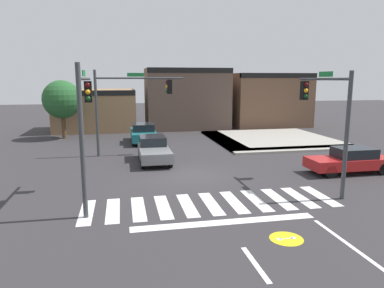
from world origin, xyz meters
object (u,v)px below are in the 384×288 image
roadside_tree (62,100)px  traffic_signal_southeast (326,108)px  traffic_signal_northwest (130,97)px  car_teal (143,133)px  car_gray (154,149)px  traffic_signal_southwest (85,111)px  car_red (350,160)px

roadside_tree → traffic_signal_southeast: bearing=-50.7°
traffic_signal_northwest → car_teal: bearing=76.9°
car_teal → roadside_tree: 7.87m
traffic_signal_northwest → car_gray: bearing=-59.3°
traffic_signal_southwest → traffic_signal_northwest: 9.54m
car_gray → car_red: (10.35, -4.92, -0.05)m
car_teal → traffic_signal_southeast: bearing=28.3°
traffic_signal_southwest → roadside_tree: size_ratio=1.13×
traffic_signal_southeast → traffic_signal_northwest: bearing=43.0°
traffic_signal_southeast → traffic_signal_northwest: 12.71m
roadside_tree → traffic_signal_northwest: bearing=-55.5°
car_gray → roadside_tree: bearing=-146.3°
traffic_signal_southeast → roadside_tree: 22.44m
traffic_signal_southeast → traffic_signal_northwest: size_ratio=0.93×
traffic_signal_southeast → traffic_signal_northwest: traffic_signal_northwest is taller
traffic_signal_southwest → car_red: size_ratio=1.23×
traffic_signal_southwest → roadside_tree: bearing=11.5°
car_gray → car_teal: (-0.23, 7.00, 0.02)m
car_teal → traffic_signal_northwest: bearing=-13.1°
traffic_signal_southwest → car_red: bearing=-81.0°
traffic_signal_northwest → car_red: size_ratio=1.28×
traffic_signal_southwest → traffic_signal_southeast: traffic_signal_southwest is taller
car_teal → car_red: car_teal is taller
car_teal → roadside_tree: roadside_tree is taller
traffic_signal_northwest → roadside_tree: bearing=124.5°
traffic_signal_southeast → roadside_tree: (-14.21, 17.36, -0.41)m
car_red → roadside_tree: roadside_tree is taller
car_gray → traffic_signal_northwest: bearing=-149.3°
car_gray → car_red: car_gray is taller
traffic_signal_southeast → car_red: traffic_signal_southeast is taller
traffic_signal_southwest → roadside_tree: 17.76m
roadside_tree → car_gray: bearing=-56.3°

